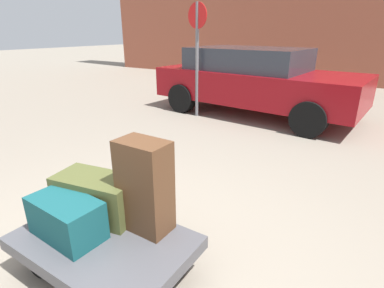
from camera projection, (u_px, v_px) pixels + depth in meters
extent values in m
plane|color=gray|center=(108.00, 274.00, 2.32)|extent=(60.00, 60.00, 0.00)
cube|color=#4C4C51|center=(104.00, 243.00, 2.22)|extent=(1.28, 0.85, 0.10)
cylinder|color=black|center=(175.00, 261.00, 2.29)|extent=(0.24, 0.06, 0.24)
cylinder|color=black|center=(97.00, 224.00, 2.73)|extent=(0.24, 0.06, 0.24)
cylinder|color=black|center=(38.00, 262.00, 2.27)|extent=(0.24, 0.06, 0.24)
cube|color=#144C51|center=(66.00, 218.00, 2.18)|extent=(0.56, 0.33, 0.30)
cube|color=#51331E|center=(145.00, 186.00, 2.20)|extent=(0.38, 0.24, 0.70)
cube|color=#4C5128|center=(97.00, 196.00, 2.42)|extent=(0.70, 0.45, 0.34)
cube|color=maroon|center=(257.00, 85.00, 6.54)|extent=(4.43, 2.15, 0.64)
cube|color=#2D333D|center=(248.00, 59.00, 6.49)|extent=(2.53, 1.78, 0.46)
cylinder|color=black|center=(334.00, 102.00, 6.48)|extent=(0.66, 0.27, 0.64)
cylinder|color=black|center=(308.00, 119.00, 5.22)|extent=(0.66, 0.27, 0.64)
cylinder|color=black|center=(222.00, 88.00, 8.09)|extent=(0.66, 0.27, 0.64)
cylinder|color=black|center=(182.00, 98.00, 6.83)|extent=(0.66, 0.27, 0.64)
cylinder|color=slate|center=(197.00, 62.00, 6.24)|extent=(0.07, 0.07, 2.29)
cylinder|color=red|center=(197.00, 15.00, 5.93)|extent=(0.49, 0.12, 0.50)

